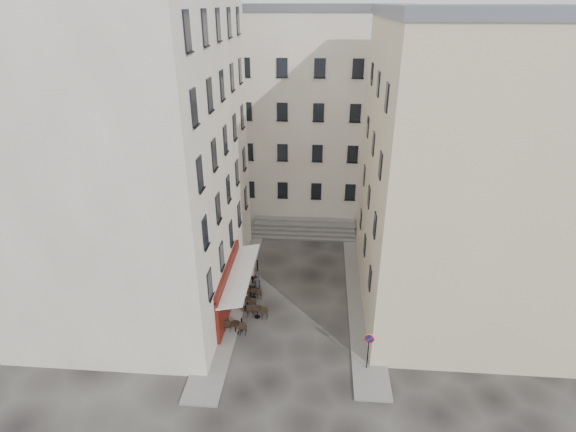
# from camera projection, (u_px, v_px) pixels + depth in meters

# --- Properties ---
(ground) EXTENTS (90.00, 90.00, 0.00)m
(ground) POSITION_uv_depth(u_px,v_px,m) (295.00, 323.00, 28.93)
(ground) COLOR black
(ground) RESTS_ON ground
(sidewalk_left) EXTENTS (2.00, 22.00, 0.12)m
(sidewalk_left) POSITION_uv_depth(u_px,v_px,m) (237.00, 284.00, 32.82)
(sidewalk_left) COLOR slate
(sidewalk_left) RESTS_ON ground
(sidewalk_right) EXTENTS (2.00, 18.00, 0.12)m
(sidewalk_right) POSITION_uv_depth(u_px,v_px,m) (362.00, 298.00, 31.28)
(sidewalk_right) COLOR slate
(sidewalk_right) RESTS_ON ground
(building_left) EXTENTS (12.20, 16.20, 20.60)m
(building_left) POSITION_uv_depth(u_px,v_px,m) (131.00, 151.00, 27.92)
(building_left) COLOR beige
(building_left) RESTS_ON ground
(building_right) EXTENTS (12.20, 14.20, 18.60)m
(building_right) POSITION_uv_depth(u_px,v_px,m) (471.00, 173.00, 27.32)
(building_right) COLOR beige
(building_right) RESTS_ON ground
(building_back) EXTENTS (18.20, 10.20, 18.60)m
(building_back) POSITION_uv_depth(u_px,v_px,m) (298.00, 113.00, 42.07)
(building_back) COLOR beige
(building_back) RESTS_ON ground
(cafe_storefront) EXTENTS (1.74, 7.30, 3.50)m
(cafe_storefront) POSITION_uv_depth(u_px,v_px,m) (230.00, 287.00, 29.32)
(cafe_storefront) COLOR #470F0A
(cafe_storefront) RESTS_ON ground
(stone_steps) EXTENTS (9.00, 3.15, 0.80)m
(stone_steps) POSITION_uv_depth(u_px,v_px,m) (304.00, 229.00, 40.07)
(stone_steps) COLOR #5F5C5A
(stone_steps) RESTS_ON ground
(bollard_near) EXTENTS (0.12, 0.12, 0.98)m
(bollard_near) POSITION_uv_depth(u_px,v_px,m) (242.00, 324.00, 28.03)
(bollard_near) COLOR black
(bollard_near) RESTS_ON ground
(bollard_mid) EXTENTS (0.12, 0.12, 0.98)m
(bollard_mid) POSITION_uv_depth(u_px,v_px,m) (250.00, 292.00, 31.18)
(bollard_mid) COLOR black
(bollard_mid) RESTS_ON ground
(bollard_far) EXTENTS (0.12, 0.12, 0.98)m
(bollard_far) POSITION_uv_depth(u_px,v_px,m) (257.00, 265.00, 34.33)
(bollard_far) COLOR black
(bollard_far) RESTS_ON ground
(no_parking_sign) EXTENTS (0.55, 0.20, 2.48)m
(no_parking_sign) POSITION_uv_depth(u_px,v_px,m) (369.00, 345.00, 24.55)
(no_parking_sign) COLOR black
(no_parking_sign) RESTS_ON ground
(bistro_table_a) EXTENTS (1.39, 0.65, 0.98)m
(bistro_table_a) POSITION_uv_depth(u_px,v_px,m) (236.00, 327.00, 27.86)
(bistro_table_a) COLOR black
(bistro_table_a) RESTS_ON ground
(bistro_table_b) EXTENTS (1.39, 0.65, 0.98)m
(bistro_table_b) POSITION_uv_depth(u_px,v_px,m) (257.00, 311.00, 29.27)
(bistro_table_b) COLOR black
(bistro_table_b) RESTS_ON ground
(bistro_table_c) EXTENTS (1.25, 0.58, 0.88)m
(bistro_table_c) POSITION_uv_depth(u_px,v_px,m) (247.00, 302.00, 30.26)
(bistro_table_c) COLOR black
(bistro_table_c) RESTS_ON ground
(bistro_table_d) EXTENTS (1.19, 0.56, 0.83)m
(bistro_table_d) POSITION_uv_depth(u_px,v_px,m) (254.00, 293.00, 31.23)
(bistro_table_d) COLOR black
(bistro_table_d) RESTS_ON ground
(bistro_table_e) EXTENTS (1.41, 0.66, 0.99)m
(bistro_table_e) POSITION_uv_depth(u_px,v_px,m) (249.00, 280.00, 32.47)
(bistro_table_e) COLOR black
(bistro_table_e) RESTS_ON ground
(pedestrian) EXTENTS (0.74, 0.69, 1.70)m
(pedestrian) POSITION_uv_depth(u_px,v_px,m) (257.00, 284.00, 31.47)
(pedestrian) COLOR black
(pedestrian) RESTS_ON ground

